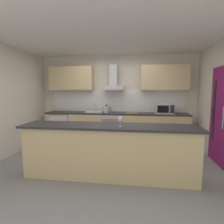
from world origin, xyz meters
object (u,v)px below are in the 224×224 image
(refrigerator, at_px, (62,127))
(sink, at_px, (95,111))
(kettle, at_px, (106,109))
(range_hood, at_px, (113,82))
(microwave, at_px, (164,108))
(chopping_board, at_px, (132,113))
(wine_glass, at_px, (120,119))
(oven, at_px, (113,127))

(refrigerator, bearing_deg, sink, 0.77)
(refrigerator, height_order, kettle, kettle)
(range_hood, bearing_deg, microwave, -6.17)
(chopping_board, bearing_deg, wine_glass, -93.64)
(wine_glass, xyz_separation_m, chopping_board, (0.14, 2.24, -0.16))
(refrigerator, relative_size, kettle, 2.94)
(oven, relative_size, sink, 1.60)
(refrigerator, bearing_deg, oven, 0.10)
(kettle, distance_m, range_hood, 0.82)
(oven, relative_size, chopping_board, 2.35)
(oven, xyz_separation_m, sink, (-0.54, 0.01, 0.47))
(refrigerator, xyz_separation_m, sink, (1.02, 0.01, 0.50))
(refrigerator, height_order, sink, sink)
(oven, xyz_separation_m, chopping_board, (0.57, -0.02, 0.45))
(refrigerator, bearing_deg, wine_glass, -48.66)
(sink, bearing_deg, wine_glass, -66.93)
(kettle, bearing_deg, chopping_board, 0.75)
(kettle, xyz_separation_m, chopping_board, (0.76, 0.01, -0.09))
(microwave, height_order, kettle, microwave)
(oven, relative_size, microwave, 1.60)
(oven, xyz_separation_m, range_hood, (-0.00, 0.13, 1.33))
(oven, height_order, wine_glass, wine_glass)
(refrigerator, xyz_separation_m, chopping_board, (2.13, -0.02, 0.49))
(microwave, bearing_deg, kettle, -179.80)
(microwave, distance_m, wine_glass, 2.46)
(microwave, bearing_deg, refrigerator, 179.52)
(microwave, bearing_deg, chopping_board, 179.73)
(refrigerator, relative_size, wine_glass, 4.78)
(kettle, height_order, chopping_board, kettle)
(oven, relative_size, wine_glass, 4.50)
(sink, height_order, wine_glass, sink)
(refrigerator, distance_m, sink, 1.14)
(microwave, height_order, wine_glass, microwave)
(oven, distance_m, wine_glass, 2.38)
(kettle, bearing_deg, range_hood, 40.72)
(refrigerator, bearing_deg, chopping_board, -0.56)
(refrigerator, height_order, range_hood, range_hood)
(oven, xyz_separation_m, wine_glass, (0.43, -2.26, 0.61))
(oven, height_order, microwave, microwave)
(refrigerator, xyz_separation_m, range_hood, (1.56, 0.13, 1.36))
(oven, bearing_deg, chopping_board, -2.38)
(range_hood, bearing_deg, sink, -167.64)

